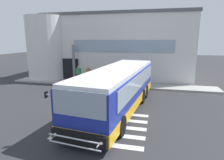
{
  "coord_description": "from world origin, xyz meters",
  "views": [
    {
      "loc": [
        4.56,
        -13.36,
        4.51
      ],
      "look_at": [
        1.34,
        0.3,
        1.5
      ],
      "focal_mm": 30.93,
      "sensor_mm": 36.0,
      "label": 1
    }
  ],
  "objects_px": {
    "passenger_at_curb_edge": "(101,74)",
    "entry_support_column": "(74,63)",
    "passenger_by_doorway": "(89,74)",
    "passenger_near_column": "(79,73)",
    "bus_main_foreground": "(118,90)"
  },
  "relations": [
    {
      "from": "bus_main_foreground",
      "to": "passenger_near_column",
      "type": "distance_m",
      "value": 8.42
    },
    {
      "from": "entry_support_column",
      "to": "bus_main_foreground",
      "type": "relative_size",
      "value": 0.34
    },
    {
      "from": "entry_support_column",
      "to": "passenger_at_curb_edge",
      "type": "distance_m",
      "value": 3.53
    },
    {
      "from": "bus_main_foreground",
      "to": "passenger_near_column",
      "type": "relative_size",
      "value": 6.48
    },
    {
      "from": "passenger_near_column",
      "to": "passenger_by_doorway",
      "type": "relative_size",
      "value": 1.0
    },
    {
      "from": "passenger_at_curb_edge",
      "to": "entry_support_column",
      "type": "bearing_deg",
      "value": 164.2
    },
    {
      "from": "passenger_by_doorway",
      "to": "passenger_at_curb_edge",
      "type": "bearing_deg",
      "value": -0.91
    },
    {
      "from": "passenger_at_curb_edge",
      "to": "passenger_near_column",
      "type": "bearing_deg",
      "value": 174.74
    },
    {
      "from": "entry_support_column",
      "to": "passenger_near_column",
      "type": "height_order",
      "value": "entry_support_column"
    },
    {
      "from": "passenger_by_doorway",
      "to": "passenger_at_curb_edge",
      "type": "xyz_separation_m",
      "value": [
        1.32,
        -0.02,
        -0.03
      ]
    },
    {
      "from": "bus_main_foreground",
      "to": "passenger_at_curb_edge",
      "type": "xyz_separation_m",
      "value": [
        -2.96,
        6.2,
        -0.25
      ]
    },
    {
      "from": "entry_support_column",
      "to": "passenger_by_doorway",
      "type": "relative_size",
      "value": 2.24
    },
    {
      "from": "entry_support_column",
      "to": "passenger_near_column",
      "type": "xyz_separation_m",
      "value": [
        0.8,
        -0.7,
        -0.94
      ]
    },
    {
      "from": "bus_main_foreground",
      "to": "passenger_by_doorway",
      "type": "relative_size",
      "value": 6.48
    },
    {
      "from": "passenger_near_column",
      "to": "bus_main_foreground",
      "type": "bearing_deg",
      "value": -49.8
    }
  ]
}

